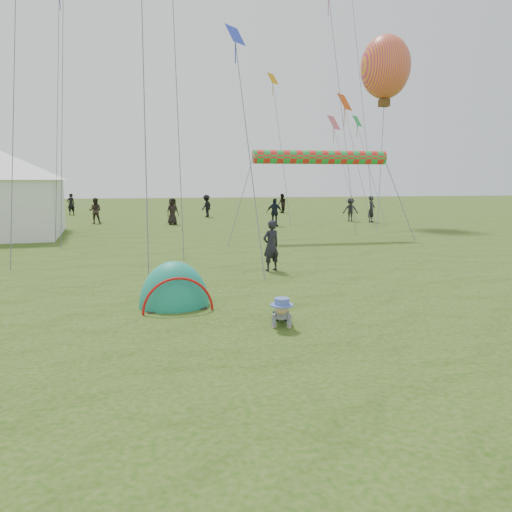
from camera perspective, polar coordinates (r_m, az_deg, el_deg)
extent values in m
plane|color=#1F4608|center=(9.46, 3.29, -8.66)|extent=(140.00, 140.00, 0.00)
ellipsoid|color=#177863|center=(11.47, -9.29, -5.65)|extent=(1.70, 1.45, 2.05)
imported|color=black|center=(15.48, 1.74, 1.19)|extent=(0.68, 0.57, 1.59)
imported|color=black|center=(42.24, -24.12, 5.34)|extent=(0.69, 0.50, 1.75)
imported|color=black|center=(30.42, 2.11, 5.01)|extent=(1.02, 0.49, 1.70)
imported|color=black|center=(37.98, -5.68, 5.71)|extent=(1.16, 1.25, 1.69)
imported|color=black|center=(31.97, -9.52, 5.06)|extent=(0.98, 0.85, 1.68)
imported|color=black|center=(34.16, 13.06, 5.24)|extent=(0.75, 0.75, 1.75)
imported|color=#312520|center=(33.98, -17.89, 4.95)|extent=(0.87, 0.71, 1.65)
imported|color=black|center=(34.61, 10.74, 5.22)|extent=(1.16, 0.90, 1.58)
imported|color=black|center=(42.99, -20.39, 5.57)|extent=(0.75, 0.69, 1.72)
imported|color=black|center=(42.42, 2.99, 6.02)|extent=(0.73, 0.88, 1.65)
imported|color=#2D3F49|center=(45.22, -24.69, 5.43)|extent=(0.81, 1.06, 1.67)
cylinder|color=red|center=(24.04, 7.37, 11.13)|extent=(6.43, 0.64, 0.64)
plane|color=orange|center=(36.57, 1.93, 19.61)|extent=(0.93, 0.93, 0.76)
plane|color=#D35767|center=(39.85, 8.89, 14.83)|extent=(1.31, 1.31, 1.07)
plane|color=#D44909|center=(35.76, 10.09, 16.94)|extent=(1.35, 1.35, 1.10)
plane|color=green|center=(36.61, 11.50, 14.88)|extent=(0.92, 0.92, 0.75)
plane|color=blue|center=(19.52, -2.38, 23.94)|extent=(0.83, 0.83, 0.67)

